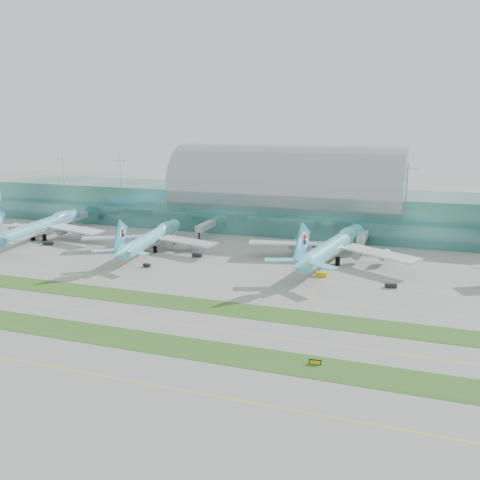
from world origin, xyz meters
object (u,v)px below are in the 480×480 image
at_px(airliner_a, 43,225).
at_px(airliner_b, 152,237).
at_px(airliner_c, 334,245).
at_px(taxiway_sign_east, 315,362).
at_px(terminal, 286,201).

xyz_separation_m(airliner_a, airliner_b, (60.54, -3.15, -0.62)).
height_order(airliner_c, taxiway_sign_east, airliner_c).
distance_m(airliner_a, taxiway_sign_east, 175.83).
height_order(terminal, taxiway_sign_east, terminal).
relative_size(terminal, airliner_c, 4.23).
bearing_deg(airliner_c, airliner_a, -169.52).
bearing_deg(taxiway_sign_east, airliner_a, 143.75).
xyz_separation_m(airliner_a, airliner_c, (138.94, 4.13, 0.22)).
distance_m(airliner_c, taxiway_sign_east, 95.57).
height_order(terminal, airliner_c, terminal).
bearing_deg(airliner_a, airliner_b, -10.55).
xyz_separation_m(terminal, airliner_c, (35.57, -60.67, -7.38)).
xyz_separation_m(airliner_b, taxiway_sign_east, (90.09, -87.36, -5.40)).
bearing_deg(airliner_b, taxiway_sign_east, -50.65).
height_order(airliner_a, airliner_c, airliner_c).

